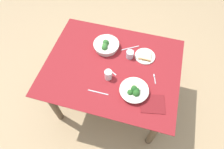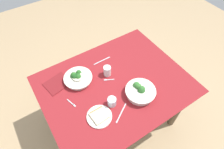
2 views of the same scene
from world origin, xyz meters
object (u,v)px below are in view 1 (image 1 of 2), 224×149
Objects in this scene: table_knife_left at (130,48)px; fork_by_near_bowl at (155,78)px; bread_side_plate at (145,56)px; table_knife_right at (98,92)px; broccoli_bowl_far at (106,45)px; napkin_folded_upper at (153,104)px; water_glass_center at (109,75)px; broccoli_bowl_near at (134,91)px; water_glass_side at (130,54)px; fork_by_far_bowl at (113,73)px.

fork_by_near_bowl is at bearing 103.73° from table_knife_left.
bread_side_plate reaches higher than table_knife_right.
table_knife_left is 0.58m from table_knife_right.
broccoli_bowl_far is 1.28× the size of bread_side_plate.
broccoli_bowl_far is 0.73m from napkin_folded_upper.
water_glass_center reaches higher than table_knife_left.
fork_by_near_bowl is (0.52, -0.23, -0.04)m from broccoli_bowl_far.
water_glass_center reaches higher than broccoli_bowl_near.
water_glass_center is (-0.27, -0.32, 0.04)m from bread_side_plate.
table_knife_right is (-0.45, -0.27, -0.00)m from fork_by_near_bowl.
broccoli_bowl_far is 0.50m from table_knife_right.
water_glass_center is 0.51× the size of table_knife_left.
table_knife_left is (0.23, 0.06, -0.04)m from broccoli_bowl_far.
water_glass_side is (-0.12, 0.37, 0.01)m from broccoli_bowl_near.
broccoli_bowl_far is 2.67× the size of water_glass_center.
broccoli_bowl_near is at bearing 160.06° from napkin_folded_upper.
fork_by_near_bowl is 0.41m from table_knife_left.
bread_side_plate is 0.42m from water_glass_center.
broccoli_bowl_far is at bearing 131.72° from broccoli_bowl_near.
fork_by_far_bowl is (-0.25, -0.26, -0.01)m from bread_side_plate.
water_glass_center is 0.52× the size of table_knife_right.
napkin_folded_upper is at bearing -19.94° from broccoli_bowl_near.
water_glass_center is at bearing 160.98° from broccoli_bowl_near.
napkin_folded_upper is at bearing 168.91° from fork_by_near_bowl.
water_glass_side reaches higher than bread_side_plate.
fork_by_near_bowl is 0.57× the size of table_knife_left.
napkin_folded_upper is (0.54, -0.48, -0.04)m from broccoli_bowl_far.
table_knife_right is (-0.18, -0.45, -0.04)m from water_glass_side.
napkin_folded_upper reaches higher than table_knife_left.
water_glass_side reaches higher than table_knife_right.
bread_side_plate is at bearing 73.91° from fork_by_far_bowl.
bread_side_plate is 2.62× the size of water_glass_side.
broccoli_bowl_near is (0.37, -0.42, -0.01)m from broccoli_bowl_far.
napkin_folded_upper is (0.15, -0.47, -0.01)m from bread_side_plate.
napkin_folded_upper is (0.17, -0.06, -0.03)m from broccoli_bowl_near.
bread_side_plate is at bearing 107.76° from napkin_folded_upper.
fork_by_far_bowl is (-0.23, 0.15, -0.03)m from broccoli_bowl_near.
broccoli_bowl_near is at bearing 125.18° from fork_by_near_bowl.
water_glass_side is 0.38× the size of napkin_folded_upper.
napkin_folded_upper is (0.42, -0.15, -0.04)m from water_glass_center.
broccoli_bowl_near is at bearing -19.02° from water_glass_center.
water_glass_side reaches higher than napkin_folded_upper.
fork_by_far_bowl is (0.14, -0.27, -0.04)m from broccoli_bowl_far.
table_knife_right is (-0.05, -0.17, -0.05)m from water_glass_center.
broccoli_bowl_near reaches higher than water_glass_side.
broccoli_bowl_far reaches higher than fork_by_far_bowl.
fork_by_far_bowl is 0.24m from table_knife_right.
table_knife_left is at bearing 14.92° from broccoli_bowl_far.
water_glass_side is at bearing -10.49° from broccoli_bowl_far.
napkin_folded_upper is (0.31, -0.54, 0.00)m from table_knife_left.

